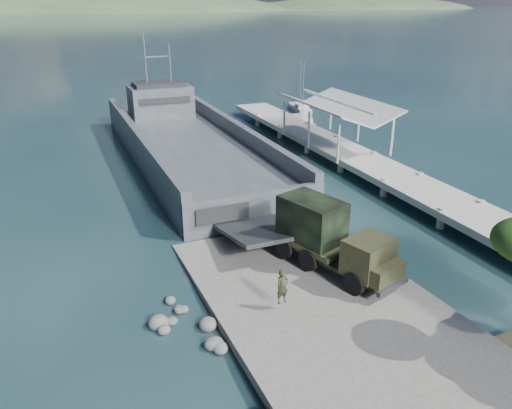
# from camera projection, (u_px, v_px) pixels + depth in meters

# --- Properties ---
(ground) EXTENTS (1400.00, 1400.00, 0.00)m
(ground) POSITION_uv_depth(u_px,v_px,m) (312.00, 299.00, 24.37)
(ground) COLOR #1A3740
(ground) RESTS_ON ground
(boat_ramp) EXTENTS (10.00, 18.00, 0.50)m
(boat_ramp) POSITION_uv_depth(u_px,v_px,m) (323.00, 305.00, 23.42)
(boat_ramp) COLOR slate
(boat_ramp) RESTS_ON ground
(shoreline_rocks) EXTENTS (3.20, 5.60, 0.90)m
(shoreline_rocks) POSITION_uv_depth(u_px,v_px,m) (186.00, 322.00, 22.60)
(shoreline_rocks) COLOR #5E5E5B
(shoreline_rocks) RESTS_ON ground
(distant_headlands) EXTENTS (1000.00, 240.00, 48.00)m
(distant_headlands) POSITION_uv_depth(u_px,v_px,m) (96.00, 11.00, 519.33)
(distant_headlands) COLOR #334C2F
(distant_headlands) RESTS_ON ground
(pier) EXTENTS (6.40, 44.00, 6.10)m
(pier) POSITION_uv_depth(u_px,v_px,m) (341.00, 143.00, 44.37)
(pier) COLOR beige
(pier) RESTS_ON ground
(landing_craft) EXTENTS (9.56, 37.53, 11.13)m
(landing_craft) POSITION_uv_depth(u_px,v_px,m) (189.00, 150.00, 44.80)
(landing_craft) COLOR #3D4348
(landing_craft) RESTS_ON ground
(military_truck) EXTENTS (4.31, 7.65, 3.41)m
(military_truck) POSITION_uv_depth(u_px,v_px,m) (329.00, 237.00, 25.65)
(military_truck) COLOR black
(military_truck) RESTS_ON boat_ramp
(soldier) EXTENTS (0.65, 0.48, 1.65)m
(soldier) POSITION_uv_depth(u_px,v_px,m) (282.00, 294.00, 22.32)
(soldier) COLOR #1C301B
(soldier) RESTS_ON boat_ramp
(sailboat_near) EXTENTS (3.08, 6.15, 7.20)m
(sailboat_near) POSITION_uv_depth(u_px,v_px,m) (302.00, 123.00, 56.93)
(sailboat_near) COLOR silver
(sailboat_near) RESTS_ON ground
(sailboat_far) EXTENTS (2.47, 5.64, 6.65)m
(sailboat_far) POSITION_uv_depth(u_px,v_px,m) (300.00, 109.00, 64.18)
(sailboat_far) COLOR silver
(sailboat_far) RESTS_ON ground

